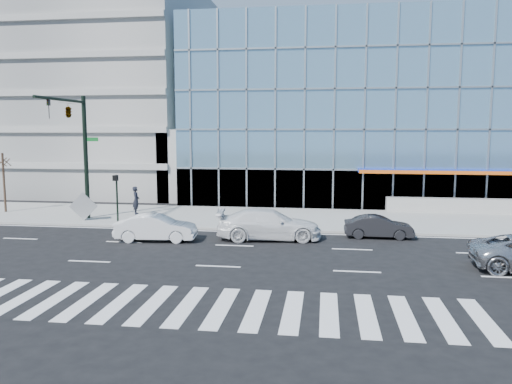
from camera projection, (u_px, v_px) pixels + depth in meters
ground at (234, 246)px, 25.83m from camera, size 160.00×160.00×0.00m
sidewalk at (256, 218)px, 33.69m from camera, size 120.00×8.00×0.15m
theatre_building at (423, 114)px, 48.55m from camera, size 42.00×26.00×15.00m
parking_garage at (93, 92)px, 52.89m from camera, size 24.00×24.00×20.00m
ramp_block at (204, 164)px, 43.97m from camera, size 6.00×8.00×6.00m
tower_backdrop at (146, 36)px, 95.78m from camera, size 14.00×14.00×48.00m
traffic_signal at (74, 127)px, 31.07m from camera, size 1.14×5.74×8.00m
ped_signal_post at (116, 191)px, 31.59m from camera, size 0.30×0.33×3.00m
street_tree_near at (3, 161)px, 35.20m from camera, size 1.10×1.10×4.23m
white_suv at (269, 224)px, 27.28m from camera, size 5.93×2.98×1.65m
white_sedan at (156, 228)px, 26.91m from camera, size 4.47×1.92×1.43m
dark_sedan at (379, 227)px, 27.67m from camera, size 3.77×1.34×1.24m
pedestrian at (136, 200)px, 34.52m from camera, size 0.64×0.81×1.93m
tilted_panel at (83, 206)px, 32.09m from camera, size 1.83×0.30×1.84m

